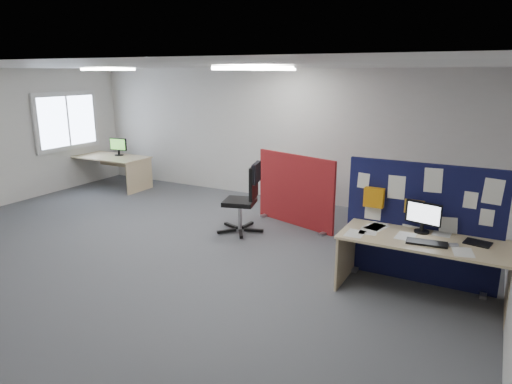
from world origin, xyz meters
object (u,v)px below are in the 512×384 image
at_px(red_divider, 295,191).
at_px(office_chair, 247,194).
at_px(main_desk, 424,251).
at_px(monitor_main, 423,216).
at_px(monitor_second, 118,146).
at_px(second_desk, 113,163).
at_px(navy_divider, 420,223).

distance_m(red_divider, office_chair, 0.93).
xyz_separation_m(main_desk, red_divider, (-2.40, 1.68, 0.05)).
xyz_separation_m(monitor_main, monitor_second, (-7.11, 2.16, 0.01)).
distance_m(monitor_main, second_desk, 7.48).
relative_size(second_desk, monitor_second, 3.95).
xyz_separation_m(monitor_main, red_divider, (-2.34, 1.50, -0.33)).
bearing_deg(monitor_main, main_desk, -56.14).
relative_size(monitor_second, office_chair, 0.38).
xyz_separation_m(main_desk, monitor_main, (-0.07, 0.17, 0.38)).
relative_size(navy_divider, monitor_main, 4.37).
distance_m(monitor_main, red_divider, 2.80).
distance_m(main_desk, office_chair, 3.09).
height_order(second_desk, office_chair, office_chair).
height_order(navy_divider, office_chair, navy_divider).
bearing_deg(second_desk, monitor_main, -15.61).
bearing_deg(monitor_second, navy_divider, -22.52).
bearing_deg(second_desk, red_divider, -5.94).
relative_size(navy_divider, monitor_second, 4.23).
height_order(navy_divider, monitor_main, navy_divider).
xyz_separation_m(navy_divider, monitor_main, (0.05, -0.18, 0.16)).
bearing_deg(second_desk, office_chair, -16.31).
bearing_deg(monitor_second, main_desk, -24.85).
distance_m(navy_divider, monitor_main, 0.24).
bearing_deg(main_desk, navy_divider, 108.75).
bearing_deg(navy_divider, monitor_main, -73.47).
height_order(main_desk, monitor_second, monitor_second).
distance_m(red_divider, second_desk, 4.88).
bearing_deg(navy_divider, main_desk, -71.25).
relative_size(main_desk, second_desk, 1.09).
xyz_separation_m(monitor_second, office_chair, (4.23, -1.41, -0.28)).
relative_size(monitor_main, office_chair, 0.37).
relative_size(navy_divider, main_desk, 0.98).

